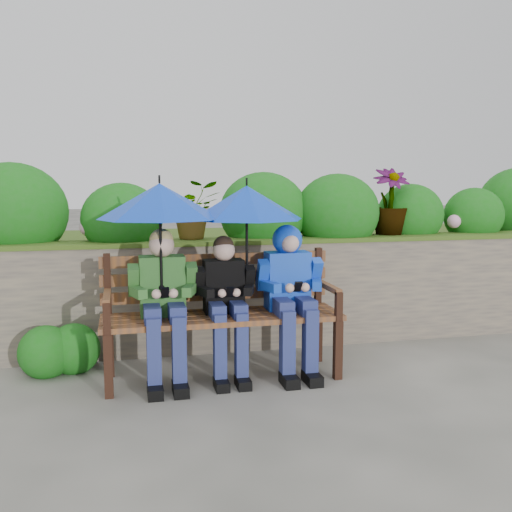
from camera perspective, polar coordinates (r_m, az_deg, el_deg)
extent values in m
plane|color=#52524A|center=(4.84, 0.28, -11.39)|extent=(60.00, 60.00, 0.00)
cube|color=#5F564E|center=(5.41, -1.57, -3.86)|extent=(8.00, 0.40, 1.00)
cube|color=#3C5D1B|center=(5.34, -1.59, 1.52)|extent=(8.00, 0.42, 0.04)
cube|color=#3C5D1B|center=(6.58, -3.67, -2.03)|extent=(8.00, 2.00, 0.96)
ellipsoid|color=#146B12|center=(5.57, -23.21, 4.10)|extent=(0.98, 0.79, 0.88)
ellipsoid|color=#146B12|center=(5.35, -13.25, 3.61)|extent=(0.74, 0.59, 0.66)
ellipsoid|color=#146B12|center=(5.61, 0.76, 4.39)|extent=(0.88, 0.70, 0.79)
ellipsoid|color=#146B12|center=(5.73, 8.14, 4.32)|extent=(0.86, 0.68, 0.77)
ellipsoid|color=#146B12|center=(6.21, 15.16, 4.00)|extent=(0.72, 0.58, 0.65)
ellipsoid|color=#146B12|center=(6.57, 20.95, 3.80)|extent=(0.67, 0.53, 0.60)
sphere|color=#DF99BF|center=(5.33, -16.51, 2.71)|extent=(0.14, 0.14, 0.14)
sphere|color=#DF99BF|center=(5.44, -0.73, 3.11)|extent=(0.14, 0.14, 0.14)
sphere|color=#DF99BF|center=(6.29, 19.18, 3.28)|extent=(0.14, 0.14, 0.14)
imported|color=#146B12|center=(5.35, -6.28, 4.60)|extent=(0.49, 0.42, 0.54)
imported|color=#146B12|center=(5.92, 13.23, 5.35)|extent=(0.38, 0.38, 0.67)
sphere|color=#146B12|center=(5.01, -17.75, -8.87)|extent=(0.43, 0.43, 0.43)
sphere|color=#146B12|center=(4.99, -20.29, -9.02)|extent=(0.44, 0.44, 0.44)
cube|color=black|center=(4.33, -14.55, -10.63)|extent=(0.06, 0.06, 0.47)
cube|color=black|center=(4.78, -14.42, -8.89)|extent=(0.06, 0.06, 0.47)
cube|color=black|center=(4.62, 8.19, -9.29)|extent=(0.06, 0.06, 0.47)
cube|color=black|center=(5.05, 6.22, -7.82)|extent=(0.06, 0.06, 0.47)
cube|color=brown|center=(4.35, -2.89, -6.76)|extent=(1.89, 0.10, 0.04)
cube|color=brown|center=(4.48, -3.20, -6.34)|extent=(1.89, 0.10, 0.04)
cube|color=brown|center=(4.61, -3.50, -5.95)|extent=(1.89, 0.10, 0.04)
cube|color=brown|center=(4.74, -3.78, -5.57)|extent=(1.89, 0.10, 0.04)
cube|color=black|center=(4.68, -14.62, -2.95)|extent=(0.05, 0.05, 0.52)
cube|color=brown|center=(4.44, -14.68, -3.94)|extent=(0.05, 0.49, 0.04)
cube|color=black|center=(4.23, -14.71, -6.09)|extent=(0.05, 0.05, 0.23)
cube|color=black|center=(4.96, 6.22, -2.19)|extent=(0.05, 0.05, 0.52)
cube|color=brown|center=(4.73, 7.25, -3.07)|extent=(0.05, 0.49, 0.04)
cube|color=black|center=(4.53, 8.27, -5.03)|extent=(0.05, 0.05, 0.23)
cube|color=brown|center=(4.77, -3.90, -3.82)|extent=(1.89, 0.04, 0.09)
cube|color=brown|center=(4.74, -3.92, -2.08)|extent=(1.89, 0.04, 0.09)
cube|color=brown|center=(4.72, -3.94, -0.32)|extent=(1.89, 0.04, 0.09)
cube|color=#2E6228|center=(4.53, -9.36, -2.95)|extent=(0.35, 0.21, 0.47)
sphere|color=#D9AB97|center=(4.47, -9.43, 1.09)|extent=(0.20, 0.20, 0.20)
sphere|color=tan|center=(4.47, -9.44, 1.54)|extent=(0.19, 0.19, 0.19)
cube|color=navy|center=(4.40, -10.37, -5.60)|extent=(0.12, 0.33, 0.12)
cube|color=navy|center=(4.32, -10.17, -9.81)|extent=(0.10, 0.11, 0.58)
cube|color=black|center=(4.34, -10.05, -13.16)|extent=(0.11, 0.23, 0.08)
cube|color=navy|center=(4.42, -7.96, -5.51)|extent=(0.12, 0.33, 0.12)
cube|color=navy|center=(4.33, -7.69, -9.71)|extent=(0.10, 0.11, 0.58)
cube|color=black|center=(4.35, -7.55, -13.05)|extent=(0.11, 0.23, 0.08)
cube|color=#2E6228|center=(4.46, -12.16, -2.38)|extent=(0.08, 0.19, 0.26)
cube|color=#2E6228|center=(4.35, -11.69, -3.59)|extent=(0.13, 0.22, 0.07)
sphere|color=#D9AB97|center=(4.26, -9.93, -3.77)|extent=(0.07, 0.07, 0.07)
cube|color=#2E6228|center=(4.49, -6.52, -2.20)|extent=(0.08, 0.19, 0.26)
cube|color=#2E6228|center=(4.37, -6.70, -3.43)|extent=(0.13, 0.22, 0.07)
sphere|color=#D9AB97|center=(4.27, -8.28, -3.71)|extent=(0.07, 0.07, 0.07)
cube|color=black|center=(4.25, -9.09, -3.63)|extent=(0.06, 0.07, 0.09)
cube|color=black|center=(4.59, -3.26, -3.01)|extent=(0.32, 0.19, 0.43)
sphere|color=#D9AB97|center=(4.53, -3.24, 0.59)|extent=(0.18, 0.18, 0.18)
sphere|color=black|center=(4.54, -3.27, 0.99)|extent=(0.17, 0.17, 0.17)
cube|color=navy|center=(4.47, -3.98, -5.38)|extent=(0.11, 0.30, 0.11)
cube|color=navy|center=(4.40, -3.63, -9.42)|extent=(0.09, 0.10, 0.57)
cube|color=black|center=(4.43, -3.48, -12.70)|extent=(0.10, 0.20, 0.07)
cube|color=navy|center=(4.50, -1.87, -5.28)|extent=(0.11, 0.30, 0.11)
cube|color=navy|center=(4.43, -1.47, -9.29)|extent=(0.09, 0.10, 0.57)
cube|color=black|center=(4.46, -1.31, -12.55)|extent=(0.10, 0.20, 0.07)
cube|color=black|center=(4.51, -5.67, -2.51)|extent=(0.07, 0.17, 0.24)
cube|color=black|center=(4.41, -5.09, -3.60)|extent=(0.12, 0.20, 0.06)
sphere|color=#D9AB97|center=(4.34, -3.41, -3.74)|extent=(0.06, 0.06, 0.06)
cube|color=black|center=(4.58, -0.70, -2.33)|extent=(0.07, 0.17, 0.24)
cube|color=black|center=(4.47, -0.72, -3.42)|extent=(0.12, 0.20, 0.06)
sphere|color=#D9AB97|center=(4.36, -1.97, -3.68)|extent=(0.06, 0.06, 0.06)
cube|color=black|center=(4.34, -2.67, -3.62)|extent=(0.06, 0.07, 0.09)
cube|color=#1F2EC3|center=(4.71, 3.15, -2.45)|extent=(0.35, 0.21, 0.48)
sphere|color=#D9AB97|center=(4.65, 3.25, 1.48)|extent=(0.20, 0.20, 0.20)
sphere|color=#1F2EC3|center=(4.67, 3.14, 1.64)|extent=(0.25, 0.25, 0.25)
sphere|color=#D9AB97|center=(4.60, 3.42, 1.29)|extent=(0.15, 0.15, 0.15)
cube|color=navy|center=(4.56, 2.59, -5.02)|extent=(0.12, 0.33, 0.12)
cube|color=navy|center=(4.48, 3.15, -9.07)|extent=(0.10, 0.11, 0.58)
cube|color=black|center=(4.50, 3.35, -12.30)|extent=(0.11, 0.23, 0.08)
cube|color=navy|center=(4.62, 4.82, -4.90)|extent=(0.12, 0.33, 0.12)
cube|color=navy|center=(4.53, 5.44, -8.89)|extent=(0.10, 0.11, 0.58)
cube|color=black|center=(4.55, 5.65, -12.08)|extent=(0.11, 0.23, 0.08)
cube|color=#1F2EC3|center=(4.59, 0.67, -1.91)|extent=(0.08, 0.19, 0.26)
cube|color=#1F2EC3|center=(4.48, 1.46, -3.08)|extent=(0.13, 0.22, 0.07)
sphere|color=#D9AB97|center=(4.43, 3.39, -3.22)|extent=(0.07, 0.07, 0.07)
cube|color=#1F2EC3|center=(4.72, 5.93, -1.70)|extent=(0.08, 0.19, 0.26)
cube|color=#1F2EC3|center=(4.59, 6.09, -2.86)|extent=(0.13, 0.22, 0.07)
sphere|color=#D9AB97|center=(4.47, 4.92, -3.14)|extent=(0.07, 0.07, 0.07)
cube|color=black|center=(4.44, 4.20, -3.07)|extent=(0.06, 0.07, 0.09)
cone|color=#093AC9|center=(4.36, -9.60, 5.43)|extent=(0.94, 0.94, 0.27)
cylinder|color=black|center=(4.36, -9.64, 7.58)|extent=(0.02, 0.02, 0.06)
cylinder|color=black|center=(4.38, -9.50, 1.11)|extent=(0.02, 0.02, 0.66)
sphere|color=black|center=(4.43, -9.41, -3.14)|extent=(0.04, 0.04, 0.04)
cone|color=#093AC9|center=(4.52, -0.93, 5.37)|extent=(0.91, 0.91, 0.27)
cylinder|color=black|center=(4.52, -0.94, 7.43)|extent=(0.02, 0.02, 0.06)
cylinder|color=black|center=(4.55, -0.93, 1.45)|extent=(0.02, 0.02, 0.62)
sphere|color=black|center=(4.59, -0.92, -2.42)|extent=(0.04, 0.04, 0.04)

